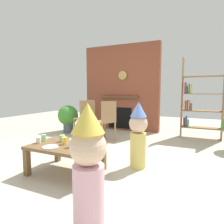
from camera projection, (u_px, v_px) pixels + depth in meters
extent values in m
plane|color=#BCB29E|center=(93.00, 161.00, 3.14)|extent=(12.00, 12.00, 0.00)
cube|color=brown|center=(121.00, 88.00, 5.59)|extent=(2.20, 0.18, 2.40)
cube|color=black|center=(120.00, 118.00, 5.60)|extent=(0.70, 0.02, 0.60)
cube|color=brown|center=(119.00, 97.00, 5.49)|extent=(1.10, 0.10, 0.04)
cylinder|color=tan|center=(123.00, 75.00, 5.41)|extent=(0.24, 0.04, 0.24)
cube|color=olive|center=(182.00, 98.00, 4.74)|extent=(0.02, 0.28, 1.90)
cube|color=olive|center=(224.00, 98.00, 4.37)|extent=(0.02, 0.28, 1.90)
cube|color=olive|center=(200.00, 128.00, 4.63)|extent=(0.86, 0.28, 0.02)
cube|color=olive|center=(201.00, 111.00, 4.59)|extent=(0.86, 0.28, 0.02)
cube|color=olive|center=(202.00, 94.00, 4.54)|extent=(0.86, 0.28, 0.02)
cube|color=olive|center=(203.00, 76.00, 4.50)|extent=(0.86, 0.28, 0.02)
cube|color=#B23333|center=(184.00, 122.00, 4.77)|extent=(0.04, 0.20, 0.21)
cube|color=#3359A5|center=(186.00, 121.00, 4.75)|extent=(0.04, 0.20, 0.25)
cube|color=#3F8C4C|center=(188.00, 123.00, 4.74)|extent=(0.03, 0.20, 0.17)
cube|color=gold|center=(185.00, 105.00, 4.73)|extent=(0.03, 0.20, 0.22)
cube|color=#8C4C99|center=(187.00, 105.00, 4.71)|extent=(0.04, 0.20, 0.24)
cube|color=#D87F3F|center=(189.00, 105.00, 4.69)|extent=(0.04, 0.20, 0.23)
cube|color=#4C4C51|center=(191.00, 107.00, 4.67)|extent=(0.04, 0.20, 0.16)
cube|color=#B23333|center=(185.00, 88.00, 4.69)|extent=(0.04, 0.20, 0.26)
cube|color=#3359A5|center=(187.00, 90.00, 4.67)|extent=(0.02, 0.20, 0.17)
cube|color=#3F8C4C|center=(189.00, 89.00, 4.65)|extent=(0.04, 0.20, 0.23)
cube|color=gold|center=(191.00, 89.00, 4.63)|extent=(0.03, 0.20, 0.20)
cube|color=brown|center=(66.00, 146.00, 2.65)|extent=(0.91, 0.69, 0.04)
cube|color=brown|center=(27.00, 162.00, 2.58)|extent=(0.07, 0.07, 0.36)
cube|color=brown|center=(79.00, 173.00, 2.23)|extent=(0.07, 0.07, 0.36)
cube|color=brown|center=(57.00, 150.00, 3.12)|extent=(0.07, 0.07, 0.36)
cube|color=brown|center=(103.00, 157.00, 2.77)|extent=(0.07, 0.07, 0.36)
cylinder|color=silver|center=(72.00, 143.00, 2.50)|extent=(0.07, 0.07, 0.11)
cylinder|color=#F2CC4C|center=(65.00, 141.00, 2.64)|extent=(0.07, 0.07, 0.10)
cylinder|color=silver|center=(38.00, 140.00, 2.70)|extent=(0.06, 0.06, 0.09)
cylinder|color=#8CD18C|center=(44.00, 138.00, 2.82)|extent=(0.07, 0.07, 0.09)
cylinder|color=#8CD18C|center=(62.00, 138.00, 2.79)|extent=(0.08, 0.08, 0.09)
cylinder|color=white|center=(86.00, 143.00, 2.71)|extent=(0.18, 0.18, 0.01)
cylinder|color=white|center=(50.00, 147.00, 2.50)|extent=(0.20, 0.20, 0.01)
cone|color=pink|center=(77.00, 139.00, 2.79)|extent=(0.10, 0.10, 0.07)
cube|color=silver|center=(84.00, 149.00, 2.41)|extent=(0.04, 0.15, 0.01)
cylinder|color=#EAB2C6|center=(89.00, 199.00, 1.52)|extent=(0.25, 0.25, 0.55)
sphere|color=beige|center=(88.00, 147.00, 1.48)|extent=(0.29, 0.29, 0.29)
cone|color=#F2D14C|center=(88.00, 118.00, 1.46)|extent=(0.26, 0.26, 0.23)
cylinder|color=#E0CC66|center=(138.00, 150.00, 2.85)|extent=(0.23, 0.23, 0.52)
sphere|color=beige|center=(138.00, 124.00, 2.81)|extent=(0.27, 0.27, 0.27)
cone|color=#668CE5|center=(139.00, 109.00, 2.79)|extent=(0.24, 0.24, 0.21)
cube|color=#9E7A51|center=(84.00, 119.00, 4.81)|extent=(0.54, 0.54, 0.02)
cube|color=#9E7A51|center=(87.00, 110.00, 4.64)|extent=(0.22, 0.36, 0.45)
cylinder|color=#9E7A51|center=(87.00, 126.00, 5.09)|extent=(0.04, 0.04, 0.43)
cylinder|color=#9E7A51|center=(74.00, 127.00, 4.88)|extent=(0.04, 0.04, 0.43)
cylinder|color=#9E7A51|center=(94.00, 128.00, 4.80)|extent=(0.04, 0.04, 0.43)
cylinder|color=#9E7A51|center=(81.00, 130.00, 4.59)|extent=(0.04, 0.04, 0.43)
cube|color=#9E7A51|center=(104.00, 122.00, 4.33)|extent=(0.53, 0.53, 0.02)
cube|color=#9E7A51|center=(109.00, 112.00, 4.16)|extent=(0.19, 0.38, 0.45)
cylinder|color=#9E7A51|center=(105.00, 129.00, 4.60)|extent=(0.04, 0.04, 0.43)
cylinder|color=#9E7A51|center=(92.00, 131.00, 4.37)|extent=(0.04, 0.04, 0.43)
cylinder|color=#9E7A51|center=(115.00, 132.00, 4.34)|extent=(0.04, 0.04, 0.43)
cylinder|color=#9E7A51|center=(102.00, 134.00, 4.10)|extent=(0.04, 0.04, 0.43)
cylinder|color=#4C5660|center=(68.00, 128.00, 5.26)|extent=(0.26, 0.26, 0.24)
sphere|color=#3D8730|center=(68.00, 115.00, 5.22)|extent=(0.54, 0.54, 0.54)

